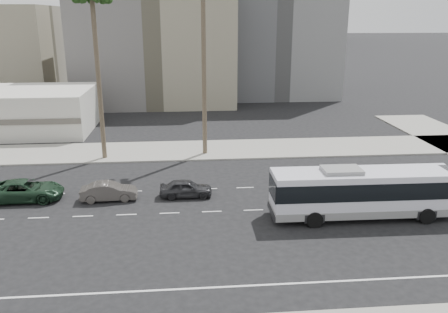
{
  "coord_description": "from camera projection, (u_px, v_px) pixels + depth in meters",
  "views": [
    {
      "loc": [
        -7.75,
        -29.81,
        13.34
      ],
      "look_at": [
        -4.77,
        4.0,
        2.86
      ],
      "focal_mm": 36.54,
      "sensor_mm": 36.0,
      "label": 1
    }
  ],
  "objects": [
    {
      "name": "sidewalk_north",
      "position": [
        260.0,
        148.0,
        47.69
      ],
      "size": [
        120.0,
        7.0,
        0.15
      ],
      "primitive_type": "cube",
      "color": "gray",
      "rests_on": "ground"
    },
    {
      "name": "midrise_gray_center",
      "position": [
        273.0,
        18.0,
        79.29
      ],
      "size": [
        20.0,
        20.0,
        26.0
      ],
      "primitive_type": "cube",
      "color": "#5B5C5F",
      "rests_on": "ground"
    },
    {
      "name": "car_c",
      "position": [
        25.0,
        190.0,
        34.29
      ],
      "size": [
        2.74,
        5.72,
        1.58
      ],
      "primitive_type": "imported",
      "rotation": [
        0.0,
        0.0,
        1.59
      ],
      "color": "#1B3623",
      "rests_on": "ground"
    },
    {
      "name": "city_bus",
      "position": [
        363.0,
        191.0,
        31.08
      ],
      "size": [
        12.58,
        3.08,
        3.61
      ],
      "rotation": [
        0.0,
        0.0,
        -0.01
      ],
      "color": "silver",
      "rests_on": "ground"
    },
    {
      "name": "car_a",
      "position": [
        186.0,
        188.0,
        34.98
      ],
      "size": [
        1.68,
        4.05,
        1.37
      ],
      "primitive_type": "imported",
      "rotation": [
        0.0,
        0.0,
        1.56
      ],
      "color": "#2C2C2E",
      "rests_on": "ground"
    },
    {
      "name": "midrise_beige_west",
      "position": [
        156.0,
        45.0,
        72.13
      ],
      "size": [
        24.0,
        18.0,
        18.0
      ],
      "primitive_type": "cube",
      "color": "slate",
      "rests_on": "ground"
    },
    {
      "name": "car_b",
      "position": [
        109.0,
        191.0,
        34.34
      ],
      "size": [
        1.67,
        4.27,
        1.39
      ],
      "primitive_type": "imported",
      "rotation": [
        0.0,
        0.0,
        1.62
      ],
      "color": "#4B4642",
      "rests_on": "ground"
    },
    {
      "name": "ground",
      "position": [
        294.0,
        209.0,
        32.96
      ],
      "size": [
        700.0,
        700.0,
        0.0
      ],
      "primitive_type": "plane",
      "color": "black",
      "rests_on": "ground"
    }
  ]
}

